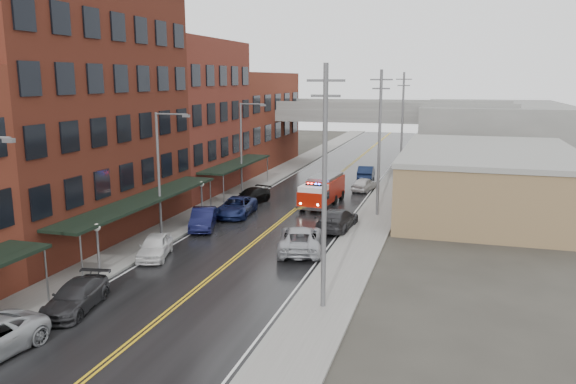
# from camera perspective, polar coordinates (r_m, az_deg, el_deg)

# --- Properties ---
(road) EXTENTS (11.00, 160.00, 0.02)m
(road) POSITION_cam_1_polar(r_m,az_deg,el_deg) (44.23, -1.15, -3.32)
(road) COLOR black
(road) RESTS_ON ground
(sidewalk_left) EXTENTS (3.00, 160.00, 0.15)m
(sidewalk_left) POSITION_cam_1_polar(r_m,az_deg,el_deg) (46.88, -9.69, -2.54)
(sidewalk_left) COLOR slate
(sidewalk_left) RESTS_ON ground
(sidewalk_right) EXTENTS (3.00, 160.00, 0.15)m
(sidewalk_right) POSITION_cam_1_polar(r_m,az_deg,el_deg) (42.64, 8.26, -3.91)
(sidewalk_right) COLOR slate
(sidewalk_right) RESTS_ON ground
(curb_left) EXTENTS (0.30, 160.00, 0.15)m
(curb_left) POSITION_cam_1_polar(r_m,az_deg,el_deg) (46.19, -7.85, -2.70)
(curb_left) COLOR gray
(curb_left) RESTS_ON ground
(curb_right) EXTENTS (0.30, 160.00, 0.15)m
(curb_right) POSITION_cam_1_polar(r_m,az_deg,el_deg) (42.89, 6.08, -3.76)
(curb_right) COLOR gray
(curb_right) RESTS_ON ground
(brick_building_b) EXTENTS (9.00, 20.00, 18.00)m
(brick_building_b) POSITION_cam_1_polar(r_m,az_deg,el_deg) (42.85, -21.59, 7.60)
(brick_building_b) COLOR #502315
(brick_building_b) RESTS_ON ground
(brick_building_c) EXTENTS (9.00, 15.00, 15.00)m
(brick_building_c) POSITION_cam_1_polar(r_m,az_deg,el_deg) (57.72, -10.72, 7.50)
(brick_building_c) COLOR maroon
(brick_building_c) RESTS_ON ground
(brick_building_far) EXTENTS (9.00, 20.00, 12.00)m
(brick_building_far) POSITION_cam_1_polar(r_m,az_deg,el_deg) (73.79, -4.44, 7.32)
(brick_building_far) COLOR maroon
(brick_building_far) RESTS_ON ground
(tan_building) EXTENTS (14.00, 22.00, 5.00)m
(tan_building) POSITION_cam_1_polar(r_m,az_deg,el_deg) (51.58, 19.60, 0.98)
(tan_building) COLOR olive
(tan_building) RESTS_ON ground
(right_far_block) EXTENTS (18.00, 30.00, 8.00)m
(right_far_block) POSITION_cam_1_polar(r_m,az_deg,el_deg) (81.21, 20.08, 5.62)
(right_far_block) COLOR slate
(right_far_block) RESTS_ON ground
(awning_1) EXTENTS (2.60, 18.00, 3.09)m
(awning_1) POSITION_cam_1_polar(r_m,az_deg,el_deg) (40.34, -14.44, -0.78)
(awning_1) COLOR black
(awning_1) RESTS_ON ground
(awning_2) EXTENTS (2.60, 13.00, 3.09)m
(awning_2) POSITION_cam_1_polar(r_m,az_deg,el_deg) (55.81, -5.23, 2.86)
(awning_2) COLOR black
(awning_2) RESTS_ON ground
(globe_lamp_1) EXTENTS (0.44, 0.44, 3.12)m
(globe_lamp_1) POSITION_cam_1_polar(r_m,az_deg,el_deg) (34.24, -18.81, -4.37)
(globe_lamp_1) COLOR #59595B
(globe_lamp_1) RESTS_ON ground
(globe_lamp_2) EXTENTS (0.44, 0.44, 3.12)m
(globe_lamp_2) POSITION_cam_1_polar(r_m,az_deg,el_deg) (46.01, -8.78, 0.07)
(globe_lamp_2) COLOR #59595B
(globe_lamp_2) RESTS_ON ground
(street_lamp_1) EXTENTS (2.64, 0.22, 9.00)m
(street_lamp_1) POSITION_cam_1_polar(r_m,az_deg,el_deg) (40.33, -12.72, 2.47)
(street_lamp_1) COLOR #59595B
(street_lamp_1) RESTS_ON ground
(street_lamp_2) EXTENTS (2.64, 0.22, 9.00)m
(street_lamp_2) POSITION_cam_1_polar(r_m,az_deg,el_deg) (54.72, -4.54, 5.02)
(street_lamp_2) COLOR #59595B
(street_lamp_2) RESTS_ON ground
(utility_pole_0) EXTENTS (1.80, 0.24, 12.00)m
(utility_pole_0) POSITION_cam_1_polar(r_m,az_deg,el_deg) (26.85, 3.73, 0.74)
(utility_pole_0) COLOR #59595B
(utility_pole_0) RESTS_ON ground
(utility_pole_1) EXTENTS (1.80, 0.24, 12.00)m
(utility_pole_1) POSITION_cam_1_polar(r_m,az_deg,el_deg) (46.37, 9.27, 5.14)
(utility_pole_1) COLOR #59595B
(utility_pole_1) RESTS_ON ground
(utility_pole_2) EXTENTS (1.80, 0.24, 12.00)m
(utility_pole_2) POSITION_cam_1_polar(r_m,az_deg,el_deg) (66.18, 11.53, 6.92)
(utility_pole_2) COLOR #59595B
(utility_pole_2) RESTS_ON ground
(overpass) EXTENTS (40.00, 10.00, 7.50)m
(overpass) POSITION_cam_1_polar(r_m,az_deg,el_deg) (74.08, 6.42, 7.29)
(overpass) COLOR slate
(overpass) RESTS_ON ground
(fire_truck) EXTENTS (3.35, 7.32, 2.61)m
(fire_truck) POSITION_cam_1_polar(r_m,az_deg,el_deg) (50.64, 3.48, 0.20)
(fire_truck) COLOR #991407
(fire_truck) RESTS_ON ground
(parked_car_left_3) EXTENTS (2.74, 5.03, 1.38)m
(parked_car_left_3) POSITION_cam_1_polar(r_m,az_deg,el_deg) (30.16, -20.73, -9.89)
(parked_car_left_3) COLOR #27272A
(parked_car_left_3) RESTS_ON ground
(parked_car_left_4) EXTENTS (2.88, 4.62, 1.47)m
(parked_car_left_4) POSITION_cam_1_polar(r_m,az_deg,el_deg) (37.10, -13.38, -5.39)
(parked_car_left_4) COLOR white
(parked_car_left_4) RESTS_ON ground
(parked_car_left_5) EXTENTS (3.09, 5.09, 1.58)m
(parked_car_left_5) POSITION_cam_1_polar(r_m,az_deg,el_deg) (43.29, -8.61, -2.71)
(parked_car_left_5) COLOR black
(parked_car_left_5) RESTS_ON ground
(parked_car_left_6) EXTENTS (3.07, 5.72, 1.53)m
(parked_car_left_6) POSITION_cam_1_polar(r_m,az_deg,el_deg) (47.09, -5.27, -1.50)
(parked_car_left_6) COLOR #121C47
(parked_car_left_6) RESTS_ON ground
(parked_car_left_7) EXTENTS (2.87, 5.08, 1.39)m
(parked_car_left_7) POSITION_cam_1_polar(r_m,az_deg,el_deg) (51.54, -3.76, -0.42)
(parked_car_left_7) COLOR black
(parked_car_left_7) RESTS_ON ground
(parked_car_right_0) EXTENTS (4.05, 6.49, 1.67)m
(parked_car_right_0) POSITION_cam_1_polar(r_m,az_deg,el_deg) (37.36, 1.26, -4.79)
(parked_car_right_0) COLOR #9E9FA5
(parked_car_right_0) RESTS_ON ground
(parked_car_right_1) EXTENTS (2.63, 5.70, 1.61)m
(parked_car_right_1) POSITION_cam_1_polar(r_m,az_deg,el_deg) (42.79, 5.03, -2.76)
(parked_car_right_1) COLOR #272729
(parked_car_right_1) RESTS_ON ground
(parked_car_right_2) EXTENTS (2.47, 4.35, 1.39)m
(parked_car_right_2) POSITION_cam_1_polar(r_m,az_deg,el_deg) (57.75, 7.78, 0.79)
(parked_car_right_2) COLOR silver
(parked_car_right_2) RESTS_ON ground
(parked_car_right_3) EXTENTS (1.97, 4.89, 1.58)m
(parked_car_right_3) POSITION_cam_1_polar(r_m,az_deg,el_deg) (64.49, 7.95, 1.98)
(parked_car_right_3) COLOR black
(parked_car_right_3) RESTS_ON ground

